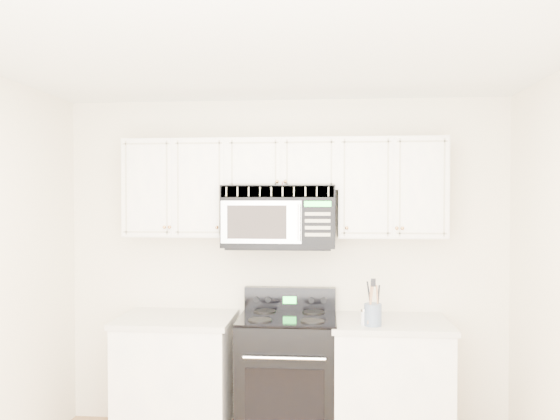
# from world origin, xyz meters

# --- Properties ---
(room) EXTENTS (3.51, 3.51, 2.61)m
(room) POSITION_xyz_m (0.00, 0.00, 1.30)
(room) COLOR #8F6648
(room) RESTS_ON ground
(base_cabinet_left) EXTENTS (0.86, 0.65, 0.92)m
(base_cabinet_left) POSITION_xyz_m (-0.80, 1.44, 0.43)
(base_cabinet_left) COLOR white
(base_cabinet_left) RESTS_ON ground
(base_cabinet_right) EXTENTS (0.86, 0.65, 0.92)m
(base_cabinet_right) POSITION_xyz_m (0.80, 1.44, 0.43)
(base_cabinet_right) COLOR white
(base_cabinet_right) RESTS_ON ground
(range) EXTENTS (0.72, 0.66, 1.11)m
(range) POSITION_xyz_m (0.05, 1.45, 0.48)
(range) COLOR black
(range) RESTS_ON ground
(upper_cabinets) EXTENTS (2.44, 0.37, 0.75)m
(upper_cabinets) POSITION_xyz_m (0.00, 1.58, 1.93)
(upper_cabinets) COLOR white
(upper_cabinets) RESTS_ON ground
(microwave) EXTENTS (0.84, 0.47, 0.47)m
(microwave) POSITION_xyz_m (-0.03, 1.53, 1.68)
(microwave) COLOR black
(microwave) RESTS_ON ground
(utensil_crock) EXTENTS (0.12, 0.12, 0.33)m
(utensil_crock) POSITION_xyz_m (0.66, 1.26, 1.00)
(utensil_crock) COLOR slate
(utensil_crock) RESTS_ON base_cabinet_right
(shaker_salt) EXTENTS (0.05, 0.05, 0.11)m
(shaker_salt) POSITION_xyz_m (0.60, 1.28, 0.98)
(shaker_salt) COLOR silver
(shaker_salt) RESTS_ON base_cabinet_right
(shaker_pepper) EXTENTS (0.04, 0.04, 0.10)m
(shaker_pepper) POSITION_xyz_m (0.63, 1.29, 0.97)
(shaker_pepper) COLOR silver
(shaker_pepper) RESTS_ON base_cabinet_right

